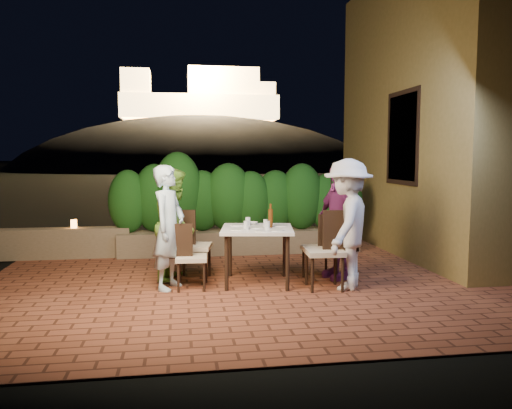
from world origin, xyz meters
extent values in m
plane|color=black|center=(0.00, 0.00, -0.02)|extent=(400.00, 400.00, 0.00)
cube|color=brown|center=(0.00, 0.50, -0.07)|extent=(7.00, 6.00, 0.15)
cube|color=olive|center=(3.60, 2.00, 2.50)|extent=(1.60, 5.00, 5.00)
cube|color=black|center=(2.82, 1.50, 2.00)|extent=(0.08, 1.00, 1.40)
cube|color=black|center=(2.81, 1.50, 2.00)|extent=(0.06, 1.15, 1.55)
cube|color=brown|center=(0.20, 2.30, 0.20)|extent=(4.20, 0.55, 0.40)
cube|color=brown|center=(-2.80, 2.30, 0.25)|extent=(2.20, 0.30, 0.50)
ellipsoid|color=black|center=(2.00, 60.00, -4.00)|extent=(52.00, 40.00, 22.00)
cylinder|color=white|center=(-0.12, -0.01, 0.76)|extent=(0.20, 0.20, 0.01)
cylinder|color=white|center=(-0.07, 0.42, 0.76)|extent=(0.21, 0.21, 0.01)
cylinder|color=white|center=(0.35, -0.12, 0.76)|extent=(0.21, 0.21, 0.01)
cylinder|color=white|center=(0.49, 0.28, 0.76)|extent=(0.20, 0.20, 0.01)
cylinder|color=white|center=(0.12, 0.16, 0.76)|extent=(0.24, 0.24, 0.01)
cylinder|color=white|center=(0.18, -0.18, 0.76)|extent=(0.21, 0.21, 0.01)
cylinder|color=silver|center=(-0.02, 0.01, 0.81)|extent=(0.07, 0.07, 0.11)
cylinder|color=silver|center=(0.06, 0.37, 0.81)|extent=(0.07, 0.07, 0.12)
cylinder|color=silver|center=(0.27, 0.02, 0.80)|extent=(0.06, 0.06, 0.10)
cylinder|color=silver|center=(0.28, 0.26, 0.80)|extent=(0.06, 0.06, 0.10)
imported|color=white|center=(0.13, 0.47, 0.77)|extent=(0.21, 0.21, 0.04)
imported|color=silver|center=(-1.00, 0.06, 0.79)|extent=(0.59, 0.68, 1.58)
imported|color=#7DBE3B|center=(-0.92, 0.58, 0.76)|extent=(0.74, 0.86, 1.53)
imported|color=silver|center=(1.25, -0.28, 0.83)|extent=(1.09, 1.24, 1.67)
imported|color=#7A286C|center=(1.31, 0.27, 0.80)|extent=(0.63, 1.01, 1.60)
cylinder|color=orange|center=(-2.61, 2.30, 0.57)|extent=(0.10, 0.10, 0.14)
camera|label=1|loc=(-0.87, -6.31, 1.69)|focal=35.00mm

